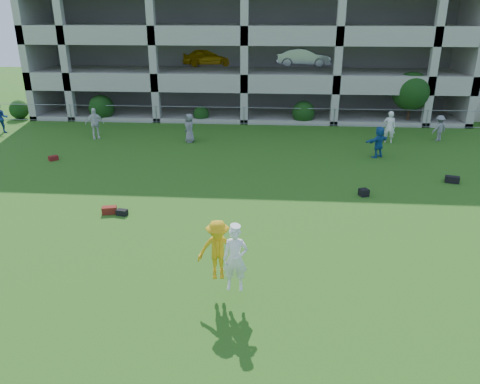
# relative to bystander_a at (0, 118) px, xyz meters

# --- Properties ---
(ground) EXTENTS (100.00, 100.00, 0.00)m
(ground) POSITION_rel_bystander_a_xyz_m (14.99, -15.53, -0.95)
(ground) COLOR #235114
(ground) RESTS_ON ground
(bystander_a) EXTENTS (1.14, 1.05, 1.89)m
(bystander_a) POSITION_rel_bystander_a_xyz_m (0.00, 0.00, 0.00)
(bystander_a) COLOR navy
(bystander_a) RESTS_ON ground
(bystander_b) EXTENTS (1.17, 0.88, 1.85)m
(bystander_b) POSITION_rel_bystander_a_xyz_m (6.33, -0.81, -0.02)
(bystander_b) COLOR white
(bystander_b) RESTS_ON ground
(bystander_c) EXTENTS (0.89, 0.98, 1.68)m
(bystander_c) POSITION_rel_bystander_a_xyz_m (12.12, -1.16, -0.11)
(bystander_c) COLOR slate
(bystander_c) RESTS_ON ground
(bystander_d) EXTENTS (1.52, 1.32, 1.65)m
(bystander_d) POSITION_rel_bystander_a_xyz_m (22.52, -3.41, -0.12)
(bystander_d) COLOR #215598
(bystander_d) RESTS_ON ground
(bystander_e) EXTENTS (0.77, 0.61, 1.86)m
(bystander_e) POSITION_rel_bystander_a_xyz_m (23.70, -0.43, -0.02)
(bystander_e) COLOR white
(bystander_e) RESTS_ON ground
(bystander_f) EXTENTS (1.13, 0.98, 1.52)m
(bystander_f) POSITION_rel_bystander_a_xyz_m (26.74, 0.23, -0.19)
(bystander_f) COLOR gray
(bystander_f) RESTS_ON ground
(bag_red_a) EXTENTS (0.61, 0.43, 0.28)m
(bag_red_a) POSITION_rel_bystander_a_xyz_m (10.85, -11.59, -0.81)
(bag_red_a) COLOR #5F1710
(bag_red_a) RESTS_ON ground
(bag_black_b) EXTENTS (0.45, 0.33, 0.22)m
(bag_black_b) POSITION_rel_bystander_a_xyz_m (11.37, -11.70, -0.84)
(bag_black_b) COLOR black
(bag_black_b) RESTS_ON ground
(crate_d) EXTENTS (0.45, 0.45, 0.30)m
(crate_d) POSITION_rel_bystander_a_xyz_m (20.87, -9.02, -0.80)
(crate_d) COLOR black
(crate_d) RESTS_ON ground
(bag_black_e) EXTENTS (0.66, 0.45, 0.30)m
(bag_black_e) POSITION_rel_bystander_a_xyz_m (25.11, -7.11, -0.80)
(bag_black_e) COLOR black
(bag_black_e) RESTS_ON ground
(bag_red_f) EXTENTS (0.51, 0.52, 0.24)m
(bag_red_f) POSITION_rel_bystander_a_xyz_m (5.70, -5.24, -0.83)
(bag_red_f) COLOR #55190E
(bag_red_f) RESTS_ON ground
(frisbee_contest) EXTENTS (1.41, 1.00, 1.84)m
(frisbee_contest) POSITION_rel_bystander_a_xyz_m (15.81, -16.76, 0.40)
(frisbee_contest) COLOR gold
(frisbee_contest) RESTS_ON ground
(parking_garage) EXTENTS (30.00, 14.00, 12.00)m
(parking_garage) POSITION_rel_bystander_a_xyz_m (14.99, 12.17, 5.07)
(parking_garage) COLOR #9E998C
(parking_garage) RESTS_ON ground
(fence) EXTENTS (36.06, 0.06, 1.20)m
(fence) POSITION_rel_bystander_a_xyz_m (14.99, 3.47, -0.33)
(fence) COLOR gray
(fence) RESTS_ON ground
(shrub_row) EXTENTS (34.38, 2.52, 3.50)m
(shrub_row) POSITION_rel_bystander_a_xyz_m (19.58, 4.18, 0.56)
(shrub_row) COLOR #163D11
(shrub_row) RESTS_ON ground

